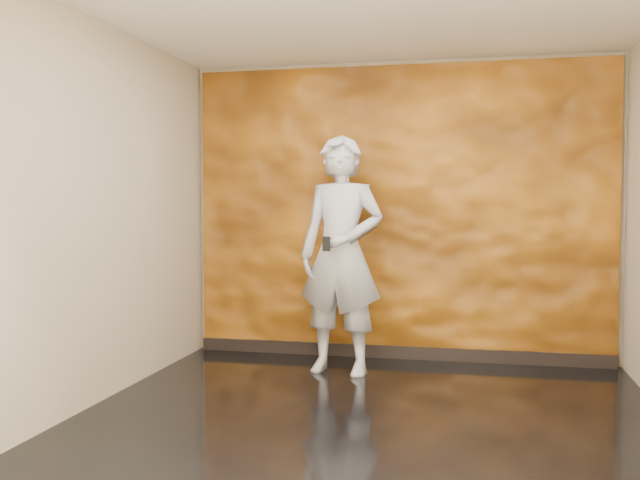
% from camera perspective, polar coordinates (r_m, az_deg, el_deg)
% --- Properties ---
extents(room, '(4.02, 4.02, 2.81)m').
position_cam_1_polar(room, '(4.80, 3.89, 2.11)').
color(room, black).
rests_on(room, ground).
extents(feature_wall, '(3.90, 0.06, 2.75)m').
position_cam_1_polar(feature_wall, '(6.75, 6.36, 2.19)').
color(feature_wall, orange).
rests_on(feature_wall, ground).
extents(baseboard, '(3.90, 0.04, 0.12)m').
position_cam_1_polar(baseboard, '(6.85, 6.26, -8.92)').
color(baseboard, black).
rests_on(baseboard, ground).
extents(man, '(0.82, 0.61, 2.05)m').
position_cam_1_polar(man, '(6.14, 1.71, -1.19)').
color(man, '#9497A2').
rests_on(man, ground).
extents(phone, '(0.07, 0.01, 0.12)m').
position_cam_1_polar(phone, '(5.86, 0.52, -0.31)').
color(phone, black).
rests_on(phone, man).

